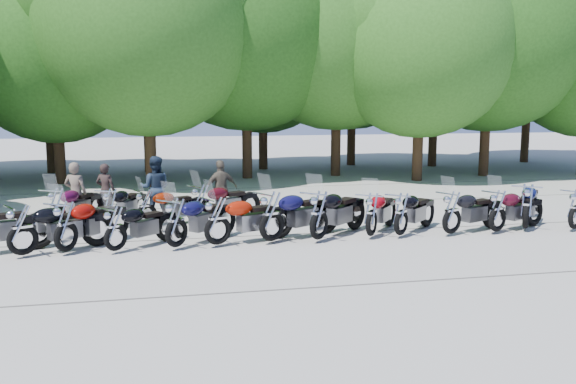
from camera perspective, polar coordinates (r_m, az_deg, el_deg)
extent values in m
plane|color=gray|center=(14.22, 1.22, -5.27)|extent=(90.00, 90.00, 0.00)
cylinder|color=#3A2614|center=(26.70, -20.63, 4.27)|extent=(0.44, 0.44, 3.31)
sphere|color=#286319|center=(26.71, -21.06, 12.13)|extent=(7.31, 7.31, 7.31)
cylinder|color=#3A2614|center=(24.75, -12.78, 5.04)|extent=(0.44, 0.44, 3.93)
sphere|color=#357721|center=(24.88, -13.12, 15.10)|extent=(8.70, 8.70, 8.70)
cylinder|color=#3A2614|center=(26.83, -3.86, 5.70)|extent=(0.44, 0.44, 4.13)
sphere|color=#286319|center=(26.99, -3.97, 15.44)|extent=(9.13, 9.13, 9.13)
cylinder|color=#3A2614|center=(27.79, 4.51, 5.75)|extent=(0.44, 0.44, 4.09)
sphere|color=#357721|center=(27.93, 4.62, 15.07)|extent=(9.04, 9.04, 9.04)
cylinder|color=#3A2614|center=(26.55, 12.07, 4.94)|extent=(0.44, 0.44, 3.62)
sphere|color=#357721|center=(26.61, 12.35, 13.59)|extent=(8.00, 8.00, 8.00)
cylinder|color=#3A2614|center=(29.04, 17.96, 5.37)|extent=(0.44, 0.44, 3.98)
sphere|color=#286319|center=(29.15, 18.37, 14.04)|extent=(8.79, 8.79, 8.79)
cylinder|color=#3A2614|center=(30.93, -21.37, 4.94)|extent=(0.44, 0.44, 3.52)
sphere|color=#357721|center=(30.97, -21.77, 12.16)|extent=(7.78, 7.78, 7.78)
cylinder|color=#3A2614|center=(29.95, -12.94, 5.12)|extent=(0.44, 0.44, 3.42)
sphere|color=#286319|center=(29.98, -13.19, 12.37)|extent=(7.56, 7.56, 7.56)
cylinder|color=#3A2614|center=(30.37, -2.35, 5.51)|extent=(0.44, 0.44, 3.56)
sphere|color=#286319|center=(30.42, -2.39, 12.95)|extent=(7.88, 7.88, 7.88)
cylinder|color=#3A2614|center=(32.48, 5.95, 5.84)|extent=(0.44, 0.44, 3.76)
sphere|color=#286319|center=(32.55, 6.07, 13.18)|extent=(8.31, 8.31, 8.31)
cylinder|color=#3A2614|center=(32.64, 13.42, 5.55)|extent=(0.44, 0.44, 3.63)
sphere|color=#357721|center=(32.69, 13.67, 12.60)|extent=(8.02, 8.02, 8.02)
cylinder|color=#3A2614|center=(36.31, 21.38, 6.07)|extent=(0.44, 0.44, 4.37)
sphere|color=#286319|center=(36.47, 21.81, 13.69)|extent=(9.67, 9.67, 9.67)
imported|color=brown|center=(17.80, -19.26, -0.10)|extent=(0.73, 0.60, 1.73)
imported|color=#1F2D41|center=(17.87, -12.33, 0.38)|extent=(0.97, 0.80, 1.84)
imported|color=brown|center=(17.93, -6.26, 0.31)|extent=(1.06, 0.67, 1.68)
imported|color=black|center=(18.58, -16.70, 0.14)|extent=(0.68, 0.57, 1.59)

